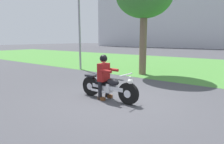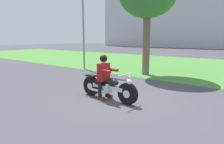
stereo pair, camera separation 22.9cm
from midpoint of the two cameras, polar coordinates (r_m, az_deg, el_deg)
name	(u,v)px [view 1 (the left image)]	position (r m, az deg, el deg)	size (l,w,h in m)	color
ground	(119,100)	(6.17, 0.85, -8.08)	(120.00, 120.00, 0.00)	#424247
grass_verge	(196,66)	(14.76, 22.86, 1.61)	(60.00, 12.00, 0.01)	#478438
stadium_facade	(210,16)	(45.73, 26.58, 14.45)	(52.85, 8.00, 12.95)	silver
motorcycle_lead	(108,87)	(6.07, -2.18, -4.52)	(2.14, 0.66, 0.88)	black
rider_lead	(104,73)	(6.09, -3.41, -0.39)	(0.55, 0.48, 1.40)	black
streetlight_pole	(80,8)	(12.35, -9.81, 17.95)	(0.96, 0.20, 5.93)	gray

